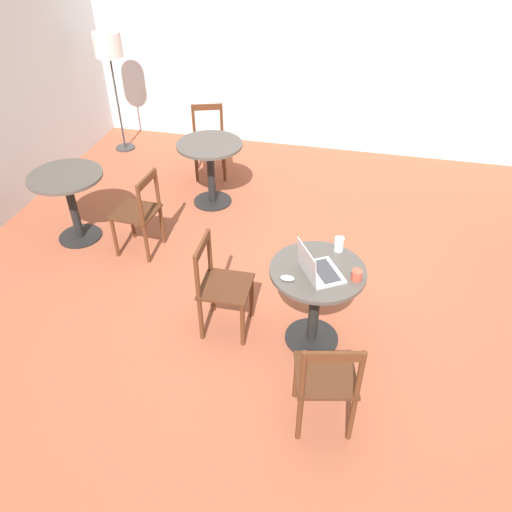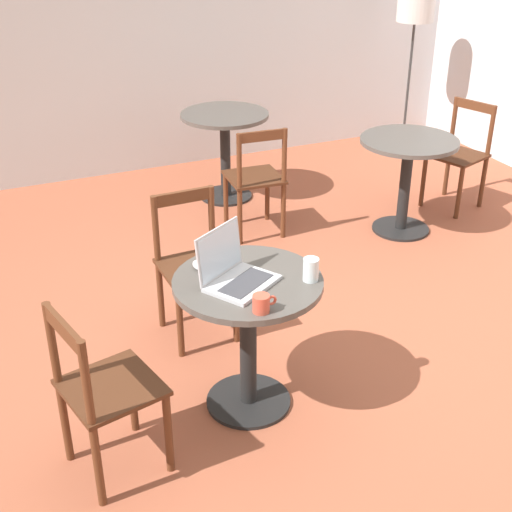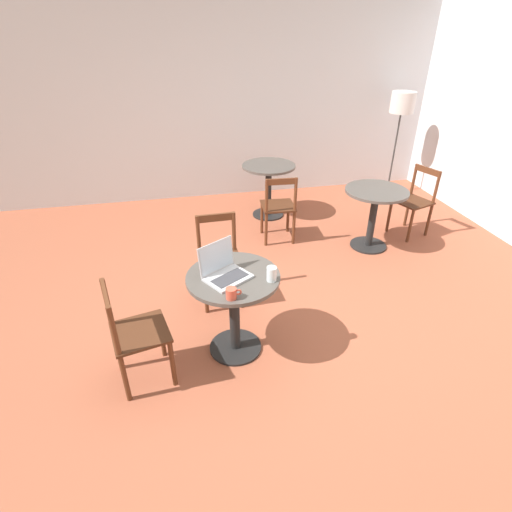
# 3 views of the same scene
# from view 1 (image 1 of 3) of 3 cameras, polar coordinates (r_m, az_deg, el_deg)

# --- Properties ---
(ground_plane) EXTENTS (16.00, 16.00, 0.00)m
(ground_plane) POSITION_cam_1_polar(r_m,az_deg,el_deg) (4.30, 4.30, -5.87)
(ground_plane) COLOR #9E5138
(wall_side) EXTENTS (0.06, 9.40, 2.70)m
(wall_side) POSITION_cam_1_polar(r_m,az_deg,el_deg) (6.55, 9.94, 22.84)
(wall_side) COLOR silver
(wall_side) RESTS_ON ground_plane
(cafe_table_near) EXTENTS (0.70, 0.70, 0.71)m
(cafe_table_near) POSITION_cam_1_polar(r_m,az_deg,el_deg) (3.70, 6.88, -3.82)
(cafe_table_near) COLOR black
(cafe_table_near) RESTS_ON ground_plane
(cafe_table_mid) EXTENTS (0.70, 0.70, 0.71)m
(cafe_table_mid) POSITION_cam_1_polar(r_m,az_deg,el_deg) (5.45, -5.25, 10.87)
(cafe_table_mid) COLOR black
(cafe_table_mid) RESTS_ON ground_plane
(cafe_table_far) EXTENTS (0.70, 0.70, 0.71)m
(cafe_table_far) POSITION_cam_1_polar(r_m,az_deg,el_deg) (5.15, -20.56, 6.80)
(cafe_table_far) COLOR black
(cafe_table_far) RESTS_ON ground_plane
(chair_near_left) EXTENTS (0.46, 0.46, 0.83)m
(chair_near_left) POSITION_cam_1_polar(r_m,az_deg,el_deg) (3.25, 8.02, -13.93)
(chair_near_left) COLOR #562D19
(chair_near_left) RESTS_ON ground_plane
(chair_near_back) EXTENTS (0.39, 0.39, 0.83)m
(chair_near_back) POSITION_cam_1_polar(r_m,az_deg,el_deg) (3.86, -4.04, -3.50)
(chair_near_back) COLOR #562D19
(chair_near_back) RESTS_ON ground_plane
(chair_mid_right) EXTENTS (0.49, 0.49, 0.83)m
(chair_mid_right) POSITION_cam_1_polar(r_m,az_deg,el_deg) (6.12, -5.41, 12.93)
(chair_mid_right) COLOR #562D19
(chair_mid_right) RESTS_ON ground_plane
(chair_far_front) EXTENTS (0.41, 0.41, 0.83)m
(chair_far_front) POSITION_cam_1_polar(r_m,az_deg,el_deg) (4.82, -13.18, 4.77)
(chair_far_front) COLOR #562D19
(chair_far_front) RESTS_ON ground_plane
(floor_lamp) EXTENTS (0.34, 0.34, 1.48)m
(floor_lamp) POSITION_cam_1_polar(r_m,az_deg,el_deg) (6.71, -16.49, 21.64)
(floor_lamp) COLOR #333333
(floor_lamp) RESTS_ON ground_plane
(laptop) EXTENTS (0.40, 0.38, 0.25)m
(laptop) POSITION_cam_1_polar(r_m,az_deg,el_deg) (3.50, 7.06, -1.51)
(laptop) COLOR #B7B7BC
(laptop) RESTS_ON cafe_table_near
(mouse) EXTENTS (0.06, 0.10, 0.03)m
(mouse) POSITION_cam_1_polar(r_m,az_deg,el_deg) (3.46, 3.61, -2.54)
(mouse) COLOR #B7B7BC
(mouse) RESTS_ON cafe_table_near
(mug) EXTENTS (0.11, 0.07, 0.08)m
(mug) POSITION_cam_1_polar(r_m,az_deg,el_deg) (3.51, 11.45, -2.15)
(mug) COLOR #C64C38
(mug) RESTS_ON cafe_table_near
(drinking_glass) EXTENTS (0.07, 0.07, 0.11)m
(drinking_glass) POSITION_cam_1_polar(r_m,az_deg,el_deg) (3.75, 9.46, 1.33)
(drinking_glass) COLOR silver
(drinking_glass) RESTS_ON cafe_table_near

